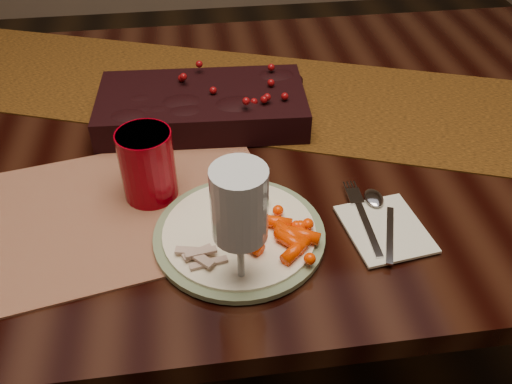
{
  "coord_description": "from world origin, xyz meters",
  "views": [
    {
      "loc": [
        -0.09,
        -0.87,
        1.33
      ],
      "look_at": [
        -0.01,
        -0.25,
        0.8
      ],
      "focal_mm": 38.0,
      "sensor_mm": 36.0,
      "label": 1
    }
  ],
  "objects": [
    {
      "name": "dinner_plate",
      "position": [
        -0.04,
        -0.29,
        0.76
      ],
      "size": [
        0.33,
        0.33,
        0.01
      ],
      "primitive_type": "cylinder",
      "rotation": [
        0.0,
        0.0,
        0.36
      ],
      "color": "white",
      "rests_on": "placemat_main"
    },
    {
      "name": "spoon",
      "position": [
        0.18,
        -0.3,
        0.76
      ],
      "size": [
        0.08,
        0.15,
        0.0
      ],
      "primitive_type": null,
      "rotation": [
        0.0,
        0.0,
        -0.33
      ],
      "color": "#BDBDBD",
      "rests_on": "napkin"
    },
    {
      "name": "dining_table",
      "position": [
        0.0,
        0.0,
        0.38
      ],
      "size": [
        1.8,
        1.0,
        0.75
      ],
      "primitive_type": "cube",
      "color": "black",
      "rests_on": "floor"
    },
    {
      "name": "red_cup",
      "position": [
        -0.17,
        -0.18,
        0.81
      ],
      "size": [
        0.09,
        0.09,
        0.12
      ],
      "primitive_type": "cylinder",
      "rotation": [
        0.0,
        0.0,
        0.01
      ],
      "color": "#7F000C",
      "rests_on": "placemat_main"
    },
    {
      "name": "centerpiece",
      "position": [
        -0.07,
        0.04,
        0.79
      ],
      "size": [
        0.4,
        0.22,
        0.08
      ],
      "primitive_type": null,
      "rotation": [
        0.0,
        0.0,
        -0.06
      ],
      "color": "black",
      "rests_on": "table_runner"
    },
    {
      "name": "floor",
      "position": [
        0.0,
        0.0,
        0.0
      ],
      "size": [
        5.0,
        5.0,
        0.0
      ],
      "primitive_type": "plane",
      "color": "black",
      "rests_on": "ground"
    },
    {
      "name": "table_runner",
      "position": [
        -0.03,
        0.15,
        0.75
      ],
      "size": [
        1.75,
        0.94,
        0.0
      ],
      "primitive_type": "cube",
      "rotation": [
        0.0,
        0.0,
        -0.35
      ],
      "color": "#402807",
      "rests_on": "dining_table"
    },
    {
      "name": "placemat_main",
      "position": [
        -0.2,
        -0.2,
        0.75
      ],
      "size": [
        0.49,
        0.4,
        0.0
      ],
      "primitive_type": "cube",
      "rotation": [
        0.0,
        0.0,
        0.19
      ],
      "color": "brown",
      "rests_on": "dining_table"
    },
    {
      "name": "mashed_potatoes",
      "position": [
        -0.03,
        -0.25,
        0.79
      ],
      "size": [
        0.09,
        0.08,
        0.04
      ],
      "primitive_type": null,
      "rotation": [
        0.0,
        0.0,
        0.36
      ],
      "color": "beige",
      "rests_on": "dinner_plate"
    },
    {
      "name": "baby_carrots",
      "position": [
        0.01,
        -0.33,
        0.78
      ],
      "size": [
        0.11,
        0.09,
        0.02
      ],
      "primitive_type": null,
      "rotation": [
        0.0,
        0.0,
        -0.01
      ],
      "color": "#FD3900",
      "rests_on": "dinner_plate"
    },
    {
      "name": "fork",
      "position": [
        0.16,
        -0.29,
        0.76
      ],
      "size": [
        0.02,
        0.15,
        0.0
      ],
      "primitive_type": null,
      "rotation": [
        0.0,
        0.0,
        -0.01
      ],
      "color": "silver",
      "rests_on": "napkin"
    },
    {
      "name": "wine_glass",
      "position": [
        -0.05,
        -0.38,
        0.85
      ],
      "size": [
        0.08,
        0.08,
        0.2
      ],
      "primitive_type": null,
      "rotation": [
        0.0,
        0.0,
        -0.11
      ],
      "color": "silver",
      "rests_on": "dining_table"
    },
    {
      "name": "turkey_shreds",
      "position": [
        -0.11,
        -0.34,
        0.78
      ],
      "size": [
        0.09,
        0.08,
        0.02
      ],
      "primitive_type": null,
      "rotation": [
        0.0,
        0.0,
        -0.24
      ],
      "color": "#B19D91",
      "rests_on": "dinner_plate"
    },
    {
      "name": "napkin",
      "position": [
        0.18,
        -0.31,
        0.76
      ],
      "size": [
        0.13,
        0.15,
        0.0
      ],
      "primitive_type": "cube",
      "rotation": [
        0.0,
        0.0,
        0.14
      ],
      "color": "silver",
      "rests_on": "placemat_main"
    }
  ]
}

